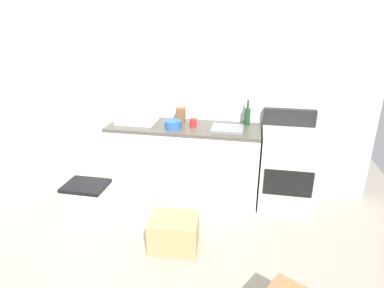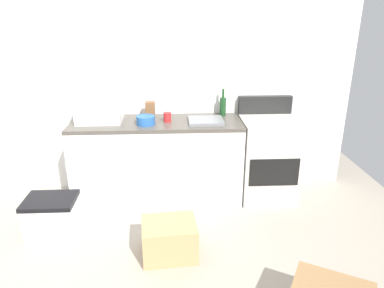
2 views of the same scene
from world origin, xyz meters
TOP-DOWN VIEW (x-y plane):
  - ground_plane at (0.00, 0.00)m, footprint 6.00×6.00m
  - wall_back at (0.00, 1.55)m, footprint 5.00×0.10m
  - kitchen_counter at (0.30, 1.20)m, footprint 1.80×0.60m
  - stove_oven at (1.52, 1.21)m, footprint 0.60×0.61m
  - microwave at (-0.29, 1.23)m, footprint 0.46×0.34m
  - sink_basin at (0.82, 1.15)m, footprint 0.36×0.32m
  - wine_bottle at (1.03, 1.40)m, footprint 0.07×0.07m
  - coffee_mug at (0.42, 1.18)m, footprint 0.08×0.08m
  - knife_block at (0.23, 1.33)m, footprint 0.10×0.10m
  - mixing_bowl at (0.20, 1.10)m, footprint 0.19×0.19m
  - cardboard_box_small at (0.43, 0.17)m, footprint 0.49×0.41m
  - storage_bin at (-0.66, 0.52)m, footprint 0.46×0.36m

SIDE VIEW (x-z plane):
  - ground_plane at x=0.00m, z-range 0.00..0.00m
  - cardboard_box_small at x=0.43m, z-range 0.00..0.31m
  - storage_bin at x=-0.66m, z-range 0.00..0.38m
  - kitchen_counter at x=0.30m, z-range 0.00..0.90m
  - stove_oven at x=1.52m, z-range -0.08..1.02m
  - sink_basin at x=0.82m, z-range 0.90..0.93m
  - mixing_bowl at x=0.20m, z-range 0.90..0.99m
  - coffee_mug at x=0.42m, z-range 0.90..1.00m
  - knife_block at x=0.23m, z-range 0.90..1.08m
  - wine_bottle at x=1.03m, z-range 0.86..1.16m
  - microwave at x=-0.29m, z-range 0.90..1.17m
  - wall_back at x=0.00m, z-range 0.00..2.60m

